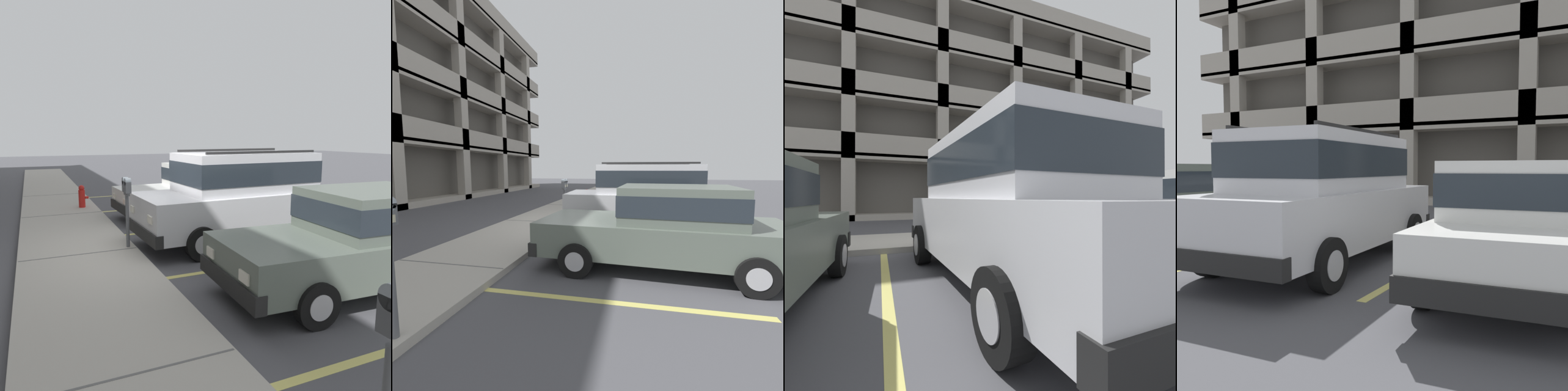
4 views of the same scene
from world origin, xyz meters
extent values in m
cube|color=#4C4C51|center=(0.00, 0.00, -0.05)|extent=(80.00, 80.00, 0.10)
cube|color=#ADA89E|center=(0.00, 1.30, 0.06)|extent=(40.00, 2.20, 0.12)
cube|color=#606060|center=(-4.00, 1.30, 0.12)|extent=(0.03, 2.16, 0.00)
cube|color=#606060|center=(0.00, 1.30, 0.12)|extent=(0.03, 2.16, 0.00)
cube|color=#606060|center=(4.00, 1.30, 0.12)|extent=(0.03, 2.16, 0.00)
cube|color=#606060|center=(8.00, 1.30, 0.12)|extent=(0.03, 2.16, 0.00)
cube|color=#DBD16B|center=(-4.55, -1.40, 0.00)|extent=(0.12, 4.80, 0.01)
cube|color=#DBD16B|center=(-1.52, -1.40, 0.00)|extent=(0.12, 4.80, 0.01)
cube|color=#DBD16B|center=(1.52, -1.40, 0.00)|extent=(0.12, 4.80, 0.01)
cube|color=#DBD16B|center=(4.55, -1.40, 0.00)|extent=(0.12, 4.80, 0.01)
cube|color=#DBD16B|center=(7.58, -1.40, 0.00)|extent=(0.12, 4.80, 0.01)
cube|color=silver|center=(0.04, -2.23, 0.73)|extent=(2.00, 4.76, 0.80)
cube|color=silver|center=(0.05, -2.28, 1.55)|extent=(1.72, 2.97, 0.84)
cube|color=#232B33|center=(0.05, -2.28, 1.57)|extent=(1.74, 2.99, 0.46)
cube|color=black|center=(-0.04, 0.08, 0.45)|extent=(1.88, 0.23, 0.24)
cube|color=black|center=(0.12, -4.54, 0.45)|extent=(1.88, 0.23, 0.24)
cube|color=silver|center=(0.53, 0.15, 0.81)|extent=(0.24, 0.04, 0.14)
cube|color=silver|center=(-0.61, 0.11, 0.81)|extent=(0.24, 0.04, 0.14)
cylinder|color=black|center=(0.89, -0.74, 0.33)|extent=(0.22, 0.67, 0.66)
cylinder|color=#B2B2B7|center=(0.89, -0.74, 0.33)|extent=(0.23, 0.37, 0.36)
cylinder|color=black|center=(-0.91, -0.81, 0.33)|extent=(0.22, 0.67, 0.66)
cylinder|color=#B2B2B7|center=(-0.91, -0.81, 0.33)|extent=(0.23, 0.37, 0.36)
cylinder|color=black|center=(1.00, -3.66, 0.33)|extent=(0.22, 0.67, 0.66)
cylinder|color=#B2B2B7|center=(1.00, -3.66, 0.33)|extent=(0.23, 0.37, 0.36)
cylinder|color=black|center=(-0.81, -3.72, 0.33)|extent=(0.22, 0.67, 0.66)
cylinder|color=#B2B2B7|center=(-0.81, -3.72, 0.33)|extent=(0.23, 0.37, 0.36)
cube|color=black|center=(0.73, -2.26, 2.01)|extent=(0.14, 2.62, 0.05)
cube|color=black|center=(-0.64, -2.31, 2.01)|extent=(0.14, 2.62, 0.05)
cube|color=#5B665B|center=(-3.06, -2.44, 0.60)|extent=(1.94, 4.49, 0.60)
cube|color=#5B665B|center=(-3.08, -2.74, 1.22)|extent=(1.60, 2.06, 0.64)
cube|color=#232B33|center=(-3.08, -2.74, 1.24)|extent=(1.63, 2.08, 0.35)
cube|color=black|center=(-2.94, -0.28, 0.42)|extent=(1.74, 0.25, 0.24)
cube|color=silver|center=(-2.42, -0.26, 0.66)|extent=(0.24, 0.04, 0.14)
cube|color=silver|center=(-3.47, -0.21, 0.66)|extent=(0.24, 0.04, 0.14)
cylinder|color=black|center=(-2.16, -1.13, 0.30)|extent=(0.19, 0.61, 0.60)
cylinder|color=#B2B2B7|center=(-2.16, -1.13, 0.30)|extent=(0.20, 0.34, 0.33)
cylinder|color=black|center=(-3.82, -1.03, 0.30)|extent=(0.19, 0.61, 0.60)
cylinder|color=#B2B2B7|center=(-3.82, -1.03, 0.30)|extent=(0.20, 0.34, 0.33)
cylinder|color=black|center=(-2.31, -3.85, 0.30)|extent=(0.19, 0.61, 0.60)
cylinder|color=#B2B2B7|center=(-2.31, -3.85, 0.30)|extent=(0.20, 0.34, 0.33)
cube|color=silver|center=(2.97, -2.29, 0.60)|extent=(1.90, 4.47, 0.60)
cube|color=silver|center=(2.98, -2.59, 1.22)|extent=(1.58, 2.05, 0.64)
cube|color=#232B33|center=(2.98, -2.59, 1.24)|extent=(1.61, 2.07, 0.35)
cube|color=black|center=(2.87, -0.13, 0.42)|extent=(1.74, 0.24, 0.24)
cube|color=black|center=(3.07, -4.45, 0.42)|extent=(1.74, 0.24, 0.24)
cube|color=silver|center=(3.40, -0.06, 0.66)|extent=(0.24, 0.04, 0.14)
cube|color=silver|center=(2.34, -0.11, 0.66)|extent=(0.24, 0.04, 0.14)
cylinder|color=black|center=(3.74, -0.89, 0.30)|extent=(0.19, 0.61, 0.60)
cylinder|color=#B2B2B7|center=(3.74, -0.89, 0.30)|extent=(0.19, 0.34, 0.33)
cylinder|color=black|center=(2.08, -0.96, 0.30)|extent=(0.19, 0.61, 0.60)
cylinder|color=#B2B2B7|center=(2.08, -0.96, 0.30)|extent=(0.19, 0.34, 0.33)
cylinder|color=black|center=(3.87, -3.61, 0.30)|extent=(0.19, 0.61, 0.60)
cylinder|color=#B2B2B7|center=(3.87, -3.61, 0.30)|extent=(0.19, 0.34, 0.33)
cylinder|color=black|center=(2.20, -3.69, 0.30)|extent=(0.19, 0.61, 0.60)
cylinder|color=#B2B2B7|center=(2.20, -3.69, 0.30)|extent=(0.19, 0.34, 0.33)
cylinder|color=#595B60|center=(0.14, 0.35, 0.65)|extent=(0.07, 0.07, 1.05)
cube|color=#595B60|center=(0.14, 0.35, 1.20)|extent=(0.28, 0.06, 0.06)
cube|color=#515459|center=(0.04, 0.35, 1.34)|extent=(0.15, 0.11, 0.22)
cylinder|color=#8C99A3|center=(0.04, 0.35, 1.45)|extent=(0.15, 0.11, 0.15)
cube|color=#B7B293|center=(0.04, 0.29, 1.31)|extent=(0.08, 0.01, 0.08)
cube|color=#515459|center=(0.24, 0.35, 1.34)|extent=(0.15, 0.11, 0.22)
cylinder|color=#8C99A3|center=(0.24, 0.35, 1.45)|extent=(0.15, 0.11, 0.15)
cube|color=#B7B293|center=(0.24, 0.29, 1.31)|extent=(0.08, 0.01, 0.08)
cylinder|color=red|center=(4.95, 0.65, 0.40)|extent=(0.20, 0.20, 0.55)
sphere|color=red|center=(4.95, 0.65, 0.73)|extent=(0.18, 0.18, 0.18)
cylinder|color=red|center=(4.95, 0.50, 0.42)|extent=(0.08, 0.10, 0.08)
cylinder|color=red|center=(5.10, 0.65, 0.42)|extent=(0.10, 0.07, 0.07)
camera|label=1|loc=(-7.24, 2.07, 2.35)|focal=35.00mm
camera|label=2|loc=(-7.99, -2.11, 1.85)|focal=24.00mm
camera|label=3|loc=(-1.61, -5.39, 1.15)|focal=24.00mm
camera|label=4|loc=(3.75, -7.92, 1.46)|focal=40.00mm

